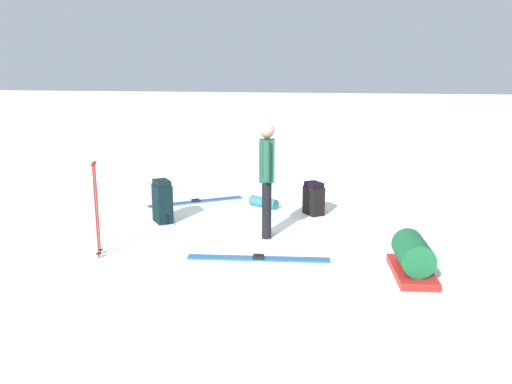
# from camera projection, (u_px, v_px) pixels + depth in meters

# --- Properties ---
(ground_plane) EXTENTS (80.00, 80.00, 0.00)m
(ground_plane) POSITION_uv_depth(u_px,v_px,m) (256.00, 238.00, 8.23)
(ground_plane) COLOR white
(skier_standing) EXTENTS (0.57, 0.26, 1.70)m
(skier_standing) POSITION_uv_depth(u_px,v_px,m) (267.00, 174.00, 8.10)
(skier_standing) COLOR black
(skier_standing) RESTS_ON ground_plane
(ski_pair_near) EXTENTS (1.13, 1.60, 0.05)m
(ski_pair_near) POSITION_uv_depth(u_px,v_px,m) (196.00, 202.00, 10.32)
(ski_pair_near) COLOR #2A4FA6
(ski_pair_near) RESTS_ON ground_plane
(ski_pair_far) EXTENTS (0.33, 1.90, 0.05)m
(ski_pair_far) POSITION_uv_depth(u_px,v_px,m) (258.00, 258.00, 7.34)
(ski_pair_far) COLOR #2C619C
(ski_pair_far) RESTS_ON ground_plane
(backpack_large_dark) EXTENTS (0.42, 0.39, 0.56)m
(backpack_large_dark) POSITION_uv_depth(u_px,v_px,m) (314.00, 199.00, 9.44)
(backpack_large_dark) COLOR black
(backpack_large_dark) RESTS_ON ground_plane
(backpack_bright) EXTENTS (0.44, 0.41, 0.70)m
(backpack_bright) POSITION_uv_depth(u_px,v_px,m) (162.00, 202.00, 8.98)
(backpack_bright) COLOR black
(backpack_bright) RESTS_ON ground_plane
(ski_poles_planted_near) EXTENTS (0.21, 0.11, 1.29)m
(ski_poles_planted_near) POSITION_uv_depth(u_px,v_px,m) (96.00, 205.00, 7.30)
(ski_poles_planted_near) COLOR maroon
(ski_poles_planted_near) RESTS_ON ground_plane
(gear_sled) EXTENTS (1.07, 0.54, 0.49)m
(gear_sled) POSITION_uv_depth(u_px,v_px,m) (413.00, 258.00, 6.74)
(gear_sled) COLOR red
(gear_sled) RESTS_ON ground_plane
(sleeping_mat_rolled) EXTENTS (0.43, 0.57, 0.18)m
(sleeping_mat_rolled) POSITION_uv_depth(u_px,v_px,m) (264.00, 202.00, 9.95)
(sleeping_mat_rolled) COLOR teal
(sleeping_mat_rolled) RESTS_ON ground_plane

